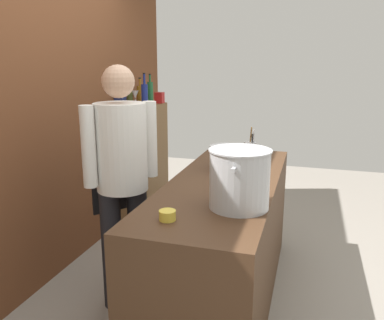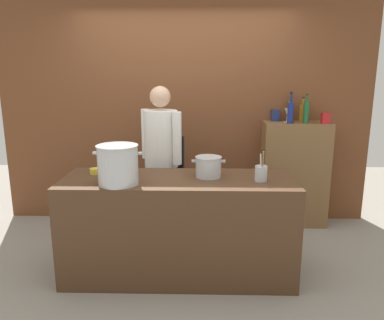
{
  "view_description": "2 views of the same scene",
  "coord_description": "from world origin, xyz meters",
  "px_view_note": "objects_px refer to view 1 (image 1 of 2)",
  "views": [
    {
      "loc": [
        -2.5,
        -0.53,
        1.67
      ],
      "look_at": [
        0.18,
        0.28,
        0.98
      ],
      "focal_mm": 36.85,
      "sensor_mm": 36.0,
      "label": 1
    },
    {
      "loc": [
        0.19,
        -3.15,
        1.8
      ],
      "look_at": [
        0.11,
        0.41,
        0.97
      ],
      "focal_mm": 35.46,
      "sensor_mm": 36.0,
      "label": 2
    }
  ],
  "objects_px": {
    "wine_bottle_cobalt": "(145,95)",
    "chef": "(122,171)",
    "wine_bottle_amber": "(140,95)",
    "wine_bottle_olive": "(130,93)",
    "stockpot_large": "(239,179)",
    "butter_jar": "(167,215)",
    "spice_tin_navy": "(120,101)",
    "stockpot_small": "(225,158)",
    "wine_glass_tall": "(135,95)",
    "spice_tin_red": "(159,98)",
    "wine_bottle_green": "(150,93)",
    "utensil_crock": "(250,149)"
  },
  "relations": [
    {
      "from": "wine_bottle_cobalt",
      "to": "chef",
      "type": "bearing_deg",
      "value": -162.79
    },
    {
      "from": "chef",
      "to": "wine_bottle_amber",
      "type": "bearing_deg",
      "value": -122.26
    },
    {
      "from": "wine_bottle_olive",
      "to": "stockpot_large",
      "type": "bearing_deg",
      "value": -139.5
    },
    {
      "from": "butter_jar",
      "to": "wine_bottle_amber",
      "type": "xyz_separation_m",
      "value": [
        2.11,
        1.08,
        0.41
      ]
    },
    {
      "from": "spice_tin_navy",
      "to": "chef",
      "type": "bearing_deg",
      "value": -153.27
    },
    {
      "from": "butter_jar",
      "to": "spice_tin_navy",
      "type": "relative_size",
      "value": 0.68
    },
    {
      "from": "chef",
      "to": "wine_bottle_cobalt",
      "type": "xyz_separation_m",
      "value": [
        1.4,
        0.43,
        0.39
      ]
    },
    {
      "from": "stockpot_small",
      "to": "wine_glass_tall",
      "type": "height_order",
      "value": "wine_glass_tall"
    },
    {
      "from": "wine_bottle_amber",
      "to": "chef",
      "type": "bearing_deg",
      "value": -160.45
    },
    {
      "from": "spice_tin_red",
      "to": "spice_tin_navy",
      "type": "bearing_deg",
      "value": 157.65
    },
    {
      "from": "wine_bottle_green",
      "to": "spice_tin_red",
      "type": "xyz_separation_m",
      "value": [
        0.21,
        -0.02,
        -0.07
      ]
    },
    {
      "from": "stockpot_small",
      "to": "wine_bottle_green",
      "type": "relative_size",
      "value": 0.91
    },
    {
      "from": "utensil_crock",
      "to": "wine_bottle_amber",
      "type": "relative_size",
      "value": 0.9
    },
    {
      "from": "chef",
      "to": "spice_tin_red",
      "type": "relative_size",
      "value": 14.05
    },
    {
      "from": "utensil_crock",
      "to": "wine_bottle_cobalt",
      "type": "relative_size",
      "value": 0.76
    },
    {
      "from": "utensil_crock",
      "to": "wine_glass_tall",
      "type": "relative_size",
      "value": 1.59
    },
    {
      "from": "wine_bottle_green",
      "to": "wine_bottle_olive",
      "type": "xyz_separation_m",
      "value": [
        -0.14,
        0.17,
        0.0
      ]
    },
    {
      "from": "stockpot_small",
      "to": "wine_bottle_cobalt",
      "type": "distance_m",
      "value": 1.44
    },
    {
      "from": "wine_bottle_cobalt",
      "to": "wine_bottle_amber",
      "type": "bearing_deg",
      "value": 36.42
    },
    {
      "from": "butter_jar",
      "to": "wine_glass_tall",
      "type": "height_order",
      "value": "wine_glass_tall"
    },
    {
      "from": "stockpot_large",
      "to": "wine_bottle_amber",
      "type": "bearing_deg",
      "value": 37.3
    },
    {
      "from": "wine_bottle_amber",
      "to": "stockpot_large",
      "type": "bearing_deg",
      "value": -142.7
    },
    {
      "from": "wine_bottle_cobalt",
      "to": "spice_tin_red",
      "type": "height_order",
      "value": "wine_bottle_cobalt"
    },
    {
      "from": "chef",
      "to": "wine_glass_tall",
      "type": "distance_m",
      "value": 1.53
    },
    {
      "from": "wine_bottle_olive",
      "to": "spice_tin_navy",
      "type": "xyz_separation_m",
      "value": [
        -0.17,
        0.02,
        -0.06
      ]
    },
    {
      "from": "stockpot_large",
      "to": "spice_tin_navy",
      "type": "height_order",
      "value": "spice_tin_navy"
    },
    {
      "from": "wine_bottle_amber",
      "to": "wine_glass_tall",
      "type": "xyz_separation_m",
      "value": [
        -0.18,
        -0.02,
        0.01
      ]
    },
    {
      "from": "stockpot_large",
      "to": "wine_bottle_green",
      "type": "xyz_separation_m",
      "value": [
        1.84,
        1.29,
        0.3
      ]
    },
    {
      "from": "stockpot_small",
      "to": "wine_bottle_cobalt",
      "type": "height_order",
      "value": "wine_bottle_cobalt"
    },
    {
      "from": "stockpot_small",
      "to": "wine_bottle_green",
      "type": "distance_m",
      "value": 1.57
    },
    {
      "from": "wine_bottle_green",
      "to": "wine_bottle_olive",
      "type": "distance_m",
      "value": 0.22
    },
    {
      "from": "utensil_crock",
      "to": "wine_glass_tall",
      "type": "xyz_separation_m",
      "value": [
        0.47,
        1.25,
        0.38
      ]
    },
    {
      "from": "spice_tin_navy",
      "to": "spice_tin_red",
      "type": "height_order",
      "value": "spice_tin_navy"
    },
    {
      "from": "stockpot_small",
      "to": "spice_tin_navy",
      "type": "distance_m",
      "value": 1.51
    },
    {
      "from": "wine_bottle_olive",
      "to": "wine_bottle_green",
      "type": "bearing_deg",
      "value": -50.95
    },
    {
      "from": "stockpot_large",
      "to": "wine_glass_tall",
      "type": "height_order",
      "value": "wine_glass_tall"
    },
    {
      "from": "butter_jar",
      "to": "spice_tin_navy",
      "type": "distance_m",
      "value": 2.2
    },
    {
      "from": "spice_tin_red",
      "to": "chef",
      "type": "bearing_deg",
      "value": -166.53
    },
    {
      "from": "wine_bottle_amber",
      "to": "spice_tin_navy",
      "type": "height_order",
      "value": "wine_bottle_amber"
    },
    {
      "from": "chef",
      "to": "wine_bottle_olive",
      "type": "height_order",
      "value": "chef"
    },
    {
      "from": "stockpot_large",
      "to": "butter_jar",
      "type": "xyz_separation_m",
      "value": [
        -0.28,
        0.31,
        -0.14
      ]
    },
    {
      "from": "wine_glass_tall",
      "to": "spice_tin_red",
      "type": "distance_m",
      "value": 0.42
    },
    {
      "from": "utensil_crock",
      "to": "wine_bottle_green",
      "type": "relative_size",
      "value": 0.79
    },
    {
      "from": "butter_jar",
      "to": "wine_bottle_green",
      "type": "distance_m",
      "value": 2.38
    },
    {
      "from": "stockpot_large",
      "to": "wine_bottle_green",
      "type": "height_order",
      "value": "wine_bottle_green"
    },
    {
      "from": "butter_jar",
      "to": "wine_bottle_olive",
      "type": "relative_size",
      "value": 0.25
    },
    {
      "from": "utensil_crock",
      "to": "wine_bottle_cobalt",
      "type": "distance_m",
      "value": 1.31
    },
    {
      "from": "stockpot_small",
      "to": "butter_jar",
      "type": "relative_size",
      "value": 3.42
    },
    {
      "from": "wine_glass_tall",
      "to": "spice_tin_red",
      "type": "bearing_deg",
      "value": -14.43
    },
    {
      "from": "wine_bottle_olive",
      "to": "spice_tin_navy",
      "type": "distance_m",
      "value": 0.18
    }
  ]
}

